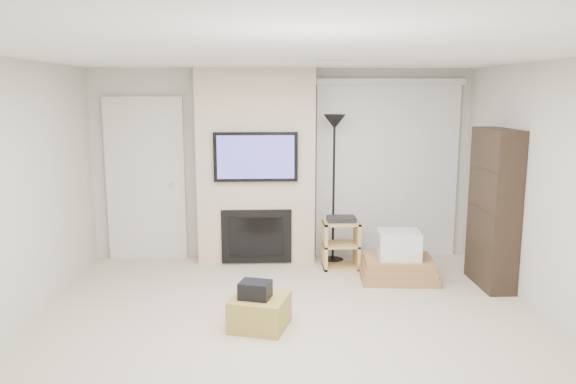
{
  "coord_description": "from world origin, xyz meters",
  "views": [
    {
      "loc": [
        -0.28,
        -4.66,
        2.19
      ],
      "look_at": [
        0.0,
        1.2,
        1.15
      ],
      "focal_mm": 35.0,
      "sensor_mm": 36.0,
      "label": 1
    }
  ],
  "objects_px": {
    "av_stand": "(341,241)",
    "bookshelf": "(494,208)",
    "floor_lamp": "(334,147)",
    "ottoman": "(260,312)",
    "box_stack": "(398,261)"
  },
  "relations": [
    {
      "from": "av_stand",
      "to": "bookshelf",
      "type": "xyz_separation_m",
      "value": [
        1.62,
        -0.73,
        0.55
      ]
    },
    {
      "from": "bookshelf",
      "to": "floor_lamp",
      "type": "bearing_deg",
      "value": 149.73
    },
    {
      "from": "av_stand",
      "to": "bookshelf",
      "type": "relative_size",
      "value": 0.37
    },
    {
      "from": "floor_lamp",
      "to": "bookshelf",
      "type": "distance_m",
      "value": 2.05
    },
    {
      "from": "ottoman",
      "to": "floor_lamp",
      "type": "bearing_deg",
      "value": 65.08
    },
    {
      "from": "box_stack",
      "to": "ottoman",
      "type": "bearing_deg",
      "value": -141.45
    },
    {
      "from": "av_stand",
      "to": "floor_lamp",
      "type": "bearing_deg",
      "value": 105.19
    },
    {
      "from": "ottoman",
      "to": "floor_lamp",
      "type": "xyz_separation_m",
      "value": [
        0.95,
        2.05,
        1.36
      ]
    },
    {
      "from": "floor_lamp",
      "to": "box_stack",
      "type": "distance_m",
      "value": 1.64
    },
    {
      "from": "box_stack",
      "to": "bookshelf",
      "type": "xyz_separation_m",
      "value": [
        1.01,
        -0.24,
        0.68
      ]
    },
    {
      "from": "floor_lamp",
      "to": "box_stack",
      "type": "xyz_separation_m",
      "value": [
        0.69,
        -0.75,
        -1.29
      ]
    },
    {
      "from": "bookshelf",
      "to": "ottoman",
      "type": "bearing_deg",
      "value": -158.09
    },
    {
      "from": "floor_lamp",
      "to": "bookshelf",
      "type": "xyz_separation_m",
      "value": [
        1.69,
        -0.99,
        -0.61
      ]
    },
    {
      "from": "box_stack",
      "to": "bookshelf",
      "type": "height_order",
      "value": "bookshelf"
    },
    {
      "from": "ottoman",
      "to": "box_stack",
      "type": "bearing_deg",
      "value": 38.55
    }
  ]
}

